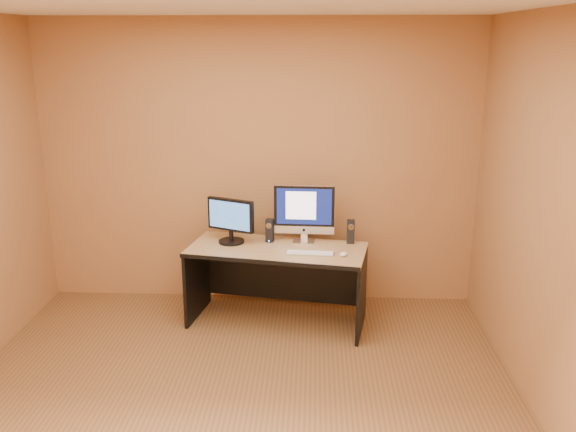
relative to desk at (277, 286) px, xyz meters
The scene contains 12 objects.
floor 1.49m from the desk, 98.14° to the right, with size 4.00×4.00×0.00m, color brown.
walls 1.73m from the desk, 98.14° to the right, with size 4.00×4.00×2.60m, color #9A693E, non-canonical shape.
ceiling 2.68m from the desk, 98.14° to the right, with size 4.00×4.00×0.00m, color white.
desk is the anchor object (origin of this frame).
imac 0.67m from the desk, 38.06° to the left, with size 0.53×0.20×0.51m, color silver, non-canonical shape.
second_monitor 0.69m from the desk, 162.47° to the left, with size 0.45×0.22×0.39m, color black, non-canonical shape.
speaker_left 0.48m from the desk, 112.70° to the left, with size 0.06×0.07×0.21m, color black, non-canonical shape.
speaker_right 0.79m from the desk, 14.46° to the left, with size 0.06×0.07×0.21m, color black, non-canonical shape.
keyboard 0.48m from the desk, 26.62° to the right, with size 0.40×0.11×0.02m, color silver.
mouse 0.69m from the desk, 17.19° to the right, with size 0.05×0.10×0.03m, color white.
cable_a 0.50m from the desk, 41.79° to the left, with size 0.01×0.01×0.21m, color black.
cable_b 0.50m from the desk, 53.12° to the left, with size 0.01×0.01×0.17m, color black.
Camera 1 is at (0.51, -3.46, 2.40)m, focal length 38.00 mm.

